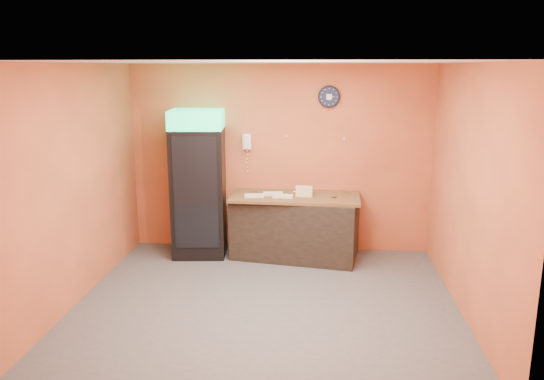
# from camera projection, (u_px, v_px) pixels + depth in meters

# --- Properties ---
(floor) EXTENTS (4.50, 4.50, 0.00)m
(floor) POSITION_uv_depth(u_px,v_px,m) (267.00, 302.00, 6.34)
(floor) COLOR #47474C
(floor) RESTS_ON ground
(back_wall) EXTENTS (4.50, 0.02, 2.80)m
(back_wall) POSITION_uv_depth(u_px,v_px,m) (280.00, 159.00, 7.96)
(back_wall) COLOR #D76A3C
(back_wall) RESTS_ON floor
(left_wall) EXTENTS (0.02, 4.00, 2.80)m
(left_wall) POSITION_uv_depth(u_px,v_px,m) (76.00, 185.00, 6.22)
(left_wall) COLOR #D76A3C
(left_wall) RESTS_ON floor
(right_wall) EXTENTS (0.02, 4.00, 2.80)m
(right_wall) POSITION_uv_depth(u_px,v_px,m) (470.00, 193.00, 5.82)
(right_wall) COLOR #D76A3C
(right_wall) RESTS_ON floor
(ceiling) EXTENTS (4.50, 4.00, 0.02)m
(ceiling) POSITION_uv_depth(u_px,v_px,m) (266.00, 62.00, 5.70)
(ceiling) COLOR white
(ceiling) RESTS_ON back_wall
(beverage_cooler) EXTENTS (0.83, 0.84, 2.15)m
(beverage_cooler) POSITION_uv_depth(u_px,v_px,m) (198.00, 186.00, 7.76)
(beverage_cooler) COLOR black
(beverage_cooler) RESTS_ON floor
(prep_counter) EXTENTS (1.90, 1.07, 0.90)m
(prep_counter) POSITION_uv_depth(u_px,v_px,m) (295.00, 228.00, 7.77)
(prep_counter) COLOR black
(prep_counter) RESTS_ON floor
(wall_clock) EXTENTS (0.32, 0.06, 0.32)m
(wall_clock) POSITION_uv_depth(u_px,v_px,m) (329.00, 97.00, 7.66)
(wall_clock) COLOR black
(wall_clock) RESTS_ON back_wall
(wall_phone) EXTENTS (0.12, 0.11, 0.23)m
(wall_phone) POSITION_uv_depth(u_px,v_px,m) (247.00, 142.00, 7.89)
(wall_phone) COLOR white
(wall_phone) RESTS_ON back_wall
(butcher_paper) EXTENTS (1.88, 0.92, 0.04)m
(butcher_paper) POSITION_uv_depth(u_px,v_px,m) (295.00, 197.00, 7.66)
(butcher_paper) COLOR brown
(butcher_paper) RESTS_ON prep_counter
(sub_roll_stack) EXTENTS (0.24, 0.10, 0.15)m
(sub_roll_stack) POSITION_uv_depth(u_px,v_px,m) (304.00, 191.00, 7.58)
(sub_roll_stack) COLOR #F7E2C0
(sub_roll_stack) RESTS_ON butcher_paper
(wrapped_sandwich_left) EXTENTS (0.29, 0.15, 0.04)m
(wrapped_sandwich_left) POSITION_uv_depth(u_px,v_px,m) (254.00, 196.00, 7.55)
(wrapped_sandwich_left) COLOR silver
(wrapped_sandwich_left) RESTS_ON butcher_paper
(wrapped_sandwich_mid) EXTENTS (0.29, 0.13, 0.04)m
(wrapped_sandwich_mid) POSITION_uv_depth(u_px,v_px,m) (283.00, 196.00, 7.53)
(wrapped_sandwich_mid) COLOR silver
(wrapped_sandwich_mid) RESTS_ON butcher_paper
(wrapped_sandwich_right) EXTENTS (0.30, 0.15, 0.04)m
(wrapped_sandwich_right) POSITION_uv_depth(u_px,v_px,m) (273.00, 194.00, 7.68)
(wrapped_sandwich_right) COLOR silver
(wrapped_sandwich_right) RESTS_ON butcher_paper
(kitchen_tool) EXTENTS (0.06, 0.06, 0.06)m
(kitchen_tool) POSITION_uv_depth(u_px,v_px,m) (303.00, 191.00, 7.83)
(kitchen_tool) COLOR silver
(kitchen_tool) RESTS_ON butcher_paper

